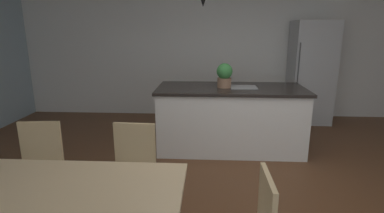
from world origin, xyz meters
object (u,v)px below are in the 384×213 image
object	(u,v)px
dining_table	(27,201)
refrigerator	(311,73)
chair_far_right	(132,170)
chair_far_left	(37,168)
kitchen_island	(230,118)
potted_plant_on_island	(224,75)

from	to	relation	value
dining_table	refrigerator	distance (m)	4.97
chair_far_right	chair_far_left	distance (m)	0.86
dining_table	kitchen_island	distance (m)	2.93
chair_far_right	kitchen_island	world-z (taller)	kitchen_island
dining_table	potted_plant_on_island	xyz separation A→B (m)	(1.32, 2.56, 0.41)
dining_table	potted_plant_on_island	size ratio (longest dim) A/B	5.71
chair_far_right	dining_table	bearing A→B (deg)	-117.61
refrigerator	potted_plant_on_island	distance (m)	2.18
chair_far_left	dining_table	bearing A→B (deg)	-62.27
dining_table	kitchen_island	bearing A→B (deg)	61.16
dining_table	chair_far_left	world-z (taller)	chair_far_left
chair_far_right	chair_far_left	world-z (taller)	same
potted_plant_on_island	chair_far_left	bearing A→B (deg)	-135.20
refrigerator	potted_plant_on_island	size ratio (longest dim) A/B	5.49
kitchen_island	refrigerator	world-z (taller)	refrigerator
chair_far_left	potted_plant_on_island	distance (m)	2.54
chair_far_right	potted_plant_on_island	xyz separation A→B (m)	(0.89, 1.74, 0.60)
potted_plant_on_island	kitchen_island	bearing A→B (deg)	0.00
dining_table	chair_far_left	distance (m)	0.95
chair_far_right	potted_plant_on_island	distance (m)	2.04
kitchen_island	potted_plant_on_island	bearing A→B (deg)	180.00
chair_far_right	kitchen_island	size ratio (longest dim) A/B	0.43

